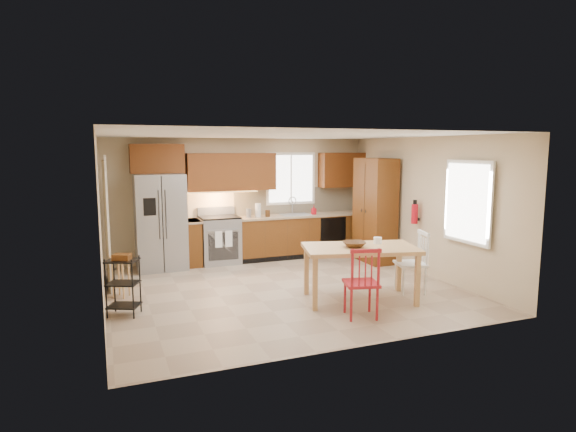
% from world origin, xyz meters
% --- Properties ---
extents(floor, '(5.50, 5.50, 0.00)m').
position_xyz_m(floor, '(0.00, 0.00, 0.00)').
color(floor, gray).
rests_on(floor, ground).
extents(ceiling, '(5.50, 5.00, 0.02)m').
position_xyz_m(ceiling, '(0.00, 0.00, 2.50)').
color(ceiling, silver).
rests_on(ceiling, ground).
extents(wall_back, '(5.50, 0.02, 2.50)m').
position_xyz_m(wall_back, '(0.00, 2.50, 1.25)').
color(wall_back, '#CCB793').
rests_on(wall_back, ground).
extents(wall_front, '(5.50, 0.02, 2.50)m').
position_xyz_m(wall_front, '(0.00, -2.50, 1.25)').
color(wall_front, '#CCB793').
rests_on(wall_front, ground).
extents(wall_left, '(0.02, 5.00, 2.50)m').
position_xyz_m(wall_left, '(-2.75, 0.00, 1.25)').
color(wall_left, '#CCB793').
rests_on(wall_left, ground).
extents(wall_right, '(0.02, 5.00, 2.50)m').
position_xyz_m(wall_right, '(2.75, 0.00, 1.25)').
color(wall_right, '#CCB793').
rests_on(wall_right, ground).
extents(refrigerator, '(0.92, 0.75, 1.82)m').
position_xyz_m(refrigerator, '(-1.70, 2.12, 0.91)').
color(refrigerator, gray).
rests_on(refrigerator, floor).
extents(range_stove, '(0.76, 0.63, 0.92)m').
position_xyz_m(range_stove, '(-0.55, 2.19, 0.46)').
color(range_stove, gray).
rests_on(range_stove, floor).
extents(base_cabinet_narrow, '(0.30, 0.60, 0.90)m').
position_xyz_m(base_cabinet_narrow, '(-1.10, 2.20, 0.45)').
color(base_cabinet_narrow, '#592E10').
rests_on(base_cabinet_narrow, floor).
extents(base_cabinet_run, '(2.92, 0.60, 0.90)m').
position_xyz_m(base_cabinet_run, '(1.29, 2.20, 0.45)').
color(base_cabinet_run, '#592E10').
rests_on(base_cabinet_run, floor).
extents(dishwasher, '(0.60, 0.02, 0.78)m').
position_xyz_m(dishwasher, '(1.85, 1.91, 0.45)').
color(dishwasher, black).
rests_on(dishwasher, floor).
extents(backsplash, '(2.92, 0.03, 0.55)m').
position_xyz_m(backsplash, '(1.29, 2.48, 1.18)').
color(backsplash, beige).
rests_on(backsplash, wall_back).
extents(upper_over_fridge, '(1.00, 0.35, 0.55)m').
position_xyz_m(upper_over_fridge, '(-1.70, 2.33, 2.10)').
color(upper_over_fridge, '#5E2D0F').
rests_on(upper_over_fridge, wall_back).
extents(upper_left_block, '(1.80, 0.35, 0.75)m').
position_xyz_m(upper_left_block, '(-0.25, 2.33, 1.83)').
color(upper_left_block, '#5E2D0F').
rests_on(upper_left_block, wall_back).
extents(upper_right_block, '(1.00, 0.35, 0.75)m').
position_xyz_m(upper_right_block, '(2.25, 2.33, 1.83)').
color(upper_right_block, '#5E2D0F').
rests_on(upper_right_block, wall_back).
extents(window_back, '(1.12, 0.04, 1.12)m').
position_xyz_m(window_back, '(1.10, 2.48, 1.65)').
color(window_back, white).
rests_on(window_back, wall_back).
extents(sink, '(0.62, 0.46, 0.16)m').
position_xyz_m(sink, '(1.10, 2.20, 0.86)').
color(sink, gray).
rests_on(sink, base_cabinet_run).
extents(undercab_glow, '(1.60, 0.30, 0.01)m').
position_xyz_m(undercab_glow, '(-0.55, 2.30, 1.43)').
color(undercab_glow, '#FFBF66').
rests_on(undercab_glow, wall_back).
extents(soap_bottle, '(0.09, 0.09, 0.19)m').
position_xyz_m(soap_bottle, '(1.48, 2.10, 1.00)').
color(soap_bottle, '#AD0C18').
rests_on(soap_bottle, base_cabinet_run).
extents(paper_towel, '(0.12, 0.12, 0.28)m').
position_xyz_m(paper_towel, '(0.25, 2.15, 1.04)').
color(paper_towel, silver).
rests_on(paper_towel, base_cabinet_run).
extents(canister_steel, '(0.11, 0.11, 0.18)m').
position_xyz_m(canister_steel, '(0.05, 2.15, 0.99)').
color(canister_steel, gray).
rests_on(canister_steel, base_cabinet_run).
extents(canister_wood, '(0.10, 0.10, 0.14)m').
position_xyz_m(canister_wood, '(0.45, 2.12, 0.97)').
color(canister_wood, '#4E2E14').
rests_on(canister_wood, base_cabinet_run).
extents(pantry, '(0.50, 0.95, 2.10)m').
position_xyz_m(pantry, '(2.43, 1.20, 1.05)').
color(pantry, '#592E10').
rests_on(pantry, floor).
extents(fire_extinguisher, '(0.12, 0.12, 0.36)m').
position_xyz_m(fire_extinguisher, '(2.63, 0.15, 1.10)').
color(fire_extinguisher, '#AD0C18').
rests_on(fire_extinguisher, wall_right).
extents(window_right, '(0.04, 1.02, 1.32)m').
position_xyz_m(window_right, '(2.68, -1.15, 1.45)').
color(window_right, white).
rests_on(window_right, wall_right).
extents(doorway, '(0.04, 0.95, 2.10)m').
position_xyz_m(doorway, '(-2.67, 1.30, 1.05)').
color(doorway, '#8C7A59').
rests_on(doorway, wall_left).
extents(dining_table, '(1.85, 1.33, 0.81)m').
position_xyz_m(dining_table, '(0.87, -0.95, 0.41)').
color(dining_table, tan).
rests_on(dining_table, floor).
extents(chair_red, '(0.56, 0.56, 0.98)m').
position_xyz_m(chair_red, '(0.52, -1.60, 0.49)').
color(chair_red, maroon).
rests_on(chair_red, floor).
extents(chair_white, '(0.56, 0.56, 0.98)m').
position_xyz_m(chair_white, '(1.82, -0.90, 0.49)').
color(chair_white, silver).
rests_on(chair_white, floor).
extents(table_bowl, '(0.41, 0.41, 0.08)m').
position_xyz_m(table_bowl, '(0.77, -0.95, 0.82)').
color(table_bowl, '#4E2E14').
rests_on(table_bowl, dining_table).
extents(table_jar, '(0.16, 0.16, 0.15)m').
position_xyz_m(table_jar, '(1.24, -0.85, 0.86)').
color(table_jar, silver).
rests_on(table_jar, dining_table).
extents(bar_stool, '(0.42, 0.42, 0.65)m').
position_xyz_m(bar_stool, '(-2.50, 0.53, 0.33)').
color(bar_stool, tan).
rests_on(bar_stool, floor).
extents(utility_cart, '(0.50, 0.46, 0.82)m').
position_xyz_m(utility_cart, '(-2.50, -0.36, 0.41)').
color(utility_cart, black).
rests_on(utility_cart, floor).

